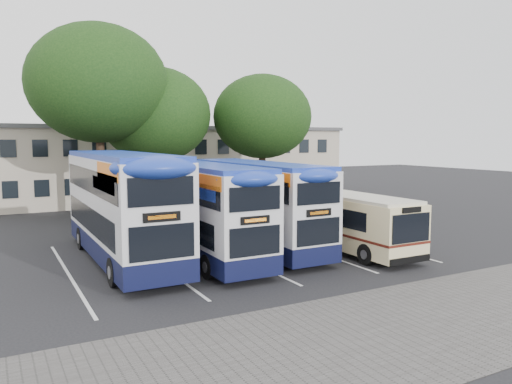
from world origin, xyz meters
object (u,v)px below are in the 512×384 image
Objects in this scene: tree_mid at (155,115)px; bus_dd_mid at (201,206)px; bus_single at (340,217)px; lamp_post at (262,140)px; tree_left at (98,84)px; bus_dd_left at (121,202)px; bus_dd_right at (257,201)px; tree_right at (262,117)px.

tree_mid is 14.41m from bus_dd_mid.
lamp_post is at bearing 73.53° from bus_single.
lamp_post is at bearing 10.08° from tree_left.
tree_mid is 1.02× the size of bus_dd_mid.
bus_single is (-4.77, -16.15, -3.59)m from lamp_post.
bus_single is (4.29, -14.83, -5.28)m from tree_mid.
bus_dd_left is (-14.39, -13.76, -2.57)m from lamp_post.
tree_mid is 13.87m from bus_dd_right.
tree_right reaches higher than lamp_post.
bus_dd_right is 1.10× the size of bus_single.
tree_mid reaches higher than bus_dd_left.
bus_dd_mid is at bearing -127.15° from lamp_post.
tree_mid is 1.02× the size of bus_dd_right.
tree_right is 13.87m from bus_dd_right.
bus_dd_mid is (1.72, -12.53, -6.31)m from tree_left.
tree_left is at bearing 82.88° from bus_dd_left.
tree_right is 17.16m from bus_dd_left.
tree_right is at bearing 50.99° from bus_dd_mid.
lamp_post is at bearing 60.20° from bus_dd_right.
bus_dd_left is at bearing -113.16° from tree_mid.
bus_dd_right is (4.71, -12.10, -6.32)m from tree_left.
tree_left is 4.40m from tree_mid.
bus_dd_right is (-6.57, -11.37, -4.49)m from tree_right.
tree_right is 1.00× the size of bus_dd_right.
tree_left is 11.45m from tree_right.
tree_left is at bearing -165.75° from tree_mid.
bus_dd_left reaches higher than bus_single.
tree_left is 14.13m from bus_dd_mid.
bus_single is at bearing -106.47° from lamp_post.
bus_dd_left is at bearing 166.03° from bus_single.
bus_dd_right is (2.99, 0.43, -0.01)m from bus_dd_mid.
bus_dd_mid is 1.00× the size of bus_dd_right.
lamp_post reaches higher than bus_dd_left.
lamp_post is 0.83× the size of bus_dd_left.
bus_dd_right is at bearing -119.80° from lamp_post.
lamp_post reaches higher than bus_dd_right.
tree_mid reaches higher than bus_single.
tree_left reaches higher than tree_mid.
tree_left is (-12.96, -2.30, 3.48)m from lamp_post.
bus_single is at bearing -73.86° from tree_mid.
bus_dd_left is 1.24× the size of bus_single.
tree_left is at bearing 120.59° from bus_single.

